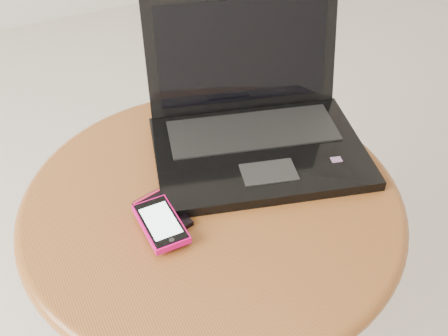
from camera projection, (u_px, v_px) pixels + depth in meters
name	position (u px, v px, depth m)	size (l,w,h in m)	color
table	(213.00, 241.00, 1.05)	(0.68, 0.68, 0.54)	#5A2E1B
laptop	(254.00, 122.00, 1.06)	(0.46, 0.42, 0.26)	black
phone_black	(162.00, 213.00, 0.93)	(0.08, 0.11, 0.01)	black
phone_pink	(161.00, 223.00, 0.90)	(0.06, 0.11, 0.01)	#D9066A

